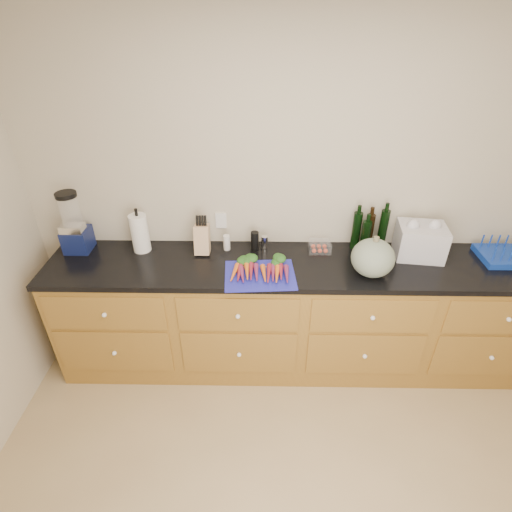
{
  "coord_description": "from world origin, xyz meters",
  "views": [
    {
      "loc": [
        -0.29,
        -1.06,
        2.49
      ],
      "look_at": [
        -0.33,
        1.2,
        1.06
      ],
      "focal_mm": 28.0,
      "sensor_mm": 36.0,
      "label": 1
    }
  ],
  "objects_px": {
    "carrots": "(260,269)",
    "cutting_board": "(260,275)",
    "paper_towel": "(140,233)",
    "dish_rack": "(506,255)",
    "squash": "(373,258)",
    "blender_appliance": "(74,226)",
    "knife_block": "(202,239)",
    "tomato_box": "(320,246)"
  },
  "relations": [
    {
      "from": "cutting_board",
      "to": "knife_block",
      "type": "bearing_deg",
      "value": 144.54
    },
    {
      "from": "blender_appliance",
      "to": "knife_block",
      "type": "bearing_deg",
      "value": -1.09
    },
    {
      "from": "paper_towel",
      "to": "dish_rack",
      "type": "bearing_deg",
      "value": -1.74
    },
    {
      "from": "blender_appliance",
      "to": "dish_rack",
      "type": "height_order",
      "value": "blender_appliance"
    },
    {
      "from": "squash",
      "to": "knife_block",
      "type": "xyz_separation_m",
      "value": [
        -1.17,
        0.26,
        -0.02
      ]
    },
    {
      "from": "carrots",
      "to": "knife_block",
      "type": "height_order",
      "value": "knife_block"
    },
    {
      "from": "carrots",
      "to": "tomato_box",
      "type": "distance_m",
      "value": 0.53
    },
    {
      "from": "knife_block",
      "to": "tomato_box",
      "type": "relative_size",
      "value": 1.35
    },
    {
      "from": "cutting_board",
      "to": "squash",
      "type": "relative_size",
      "value": 1.64
    },
    {
      "from": "squash",
      "to": "knife_block",
      "type": "relative_size",
      "value": 1.34
    },
    {
      "from": "squash",
      "to": "blender_appliance",
      "type": "bearing_deg",
      "value": 172.31
    },
    {
      "from": "squash",
      "to": "dish_rack",
      "type": "xyz_separation_m",
      "value": [
        1.01,
        0.2,
        -0.09
      ]
    },
    {
      "from": "knife_block",
      "to": "blender_appliance",
      "type": "bearing_deg",
      "value": 178.91
    },
    {
      "from": "cutting_board",
      "to": "tomato_box",
      "type": "relative_size",
      "value": 2.96
    },
    {
      "from": "paper_towel",
      "to": "dish_rack",
      "type": "height_order",
      "value": "paper_towel"
    },
    {
      "from": "knife_block",
      "to": "dish_rack",
      "type": "distance_m",
      "value": 2.18
    },
    {
      "from": "carrots",
      "to": "squash",
      "type": "height_order",
      "value": "squash"
    },
    {
      "from": "cutting_board",
      "to": "carrots",
      "type": "xyz_separation_m",
      "value": [
        -0.0,
        0.04,
        0.03
      ]
    },
    {
      "from": "cutting_board",
      "to": "blender_appliance",
      "type": "height_order",
      "value": "blender_appliance"
    },
    {
      "from": "squash",
      "to": "tomato_box",
      "type": "height_order",
      "value": "squash"
    },
    {
      "from": "blender_appliance",
      "to": "knife_block",
      "type": "relative_size",
      "value": 2.13
    },
    {
      "from": "squash",
      "to": "tomato_box",
      "type": "distance_m",
      "value": 0.44
    },
    {
      "from": "squash",
      "to": "paper_towel",
      "type": "height_order",
      "value": "paper_towel"
    },
    {
      "from": "cutting_board",
      "to": "dish_rack",
      "type": "relative_size",
      "value": 1.29
    },
    {
      "from": "cutting_board",
      "to": "blender_appliance",
      "type": "distance_m",
      "value": 1.39
    },
    {
      "from": "tomato_box",
      "to": "knife_block",
      "type": "bearing_deg",
      "value": -178.0
    },
    {
      "from": "knife_block",
      "to": "cutting_board",
      "type": "bearing_deg",
      "value": -35.46
    },
    {
      "from": "carrots",
      "to": "knife_block",
      "type": "distance_m",
      "value": 0.5
    },
    {
      "from": "blender_appliance",
      "to": "tomato_box",
      "type": "distance_m",
      "value": 1.79
    },
    {
      "from": "carrots",
      "to": "squash",
      "type": "xyz_separation_m",
      "value": [
        0.75,
        -0.0,
        0.09
      ]
    },
    {
      "from": "cutting_board",
      "to": "carrots",
      "type": "distance_m",
      "value": 0.05
    },
    {
      "from": "knife_block",
      "to": "carrots",
      "type": "bearing_deg",
      "value": -32.01
    },
    {
      "from": "squash",
      "to": "dish_rack",
      "type": "height_order",
      "value": "squash"
    },
    {
      "from": "squash",
      "to": "blender_appliance",
      "type": "height_order",
      "value": "blender_appliance"
    },
    {
      "from": "blender_appliance",
      "to": "knife_block",
      "type": "xyz_separation_m",
      "value": [
        0.92,
        -0.02,
        -0.09
      ]
    },
    {
      "from": "blender_appliance",
      "to": "carrots",
      "type": "bearing_deg",
      "value": -11.83
    },
    {
      "from": "blender_appliance",
      "to": "dish_rack",
      "type": "relative_size",
      "value": 1.26
    },
    {
      "from": "paper_towel",
      "to": "tomato_box",
      "type": "distance_m",
      "value": 1.32
    },
    {
      "from": "carrots",
      "to": "cutting_board",
      "type": "bearing_deg",
      "value": -90.0
    },
    {
      "from": "squash",
      "to": "knife_block",
      "type": "distance_m",
      "value": 1.2
    },
    {
      "from": "paper_towel",
      "to": "knife_block",
      "type": "bearing_deg",
      "value": -2.53
    },
    {
      "from": "knife_block",
      "to": "dish_rack",
      "type": "bearing_deg",
      "value": -1.58
    }
  ]
}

